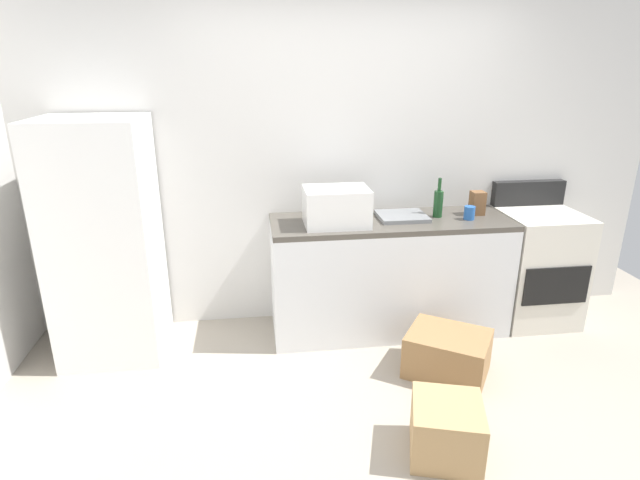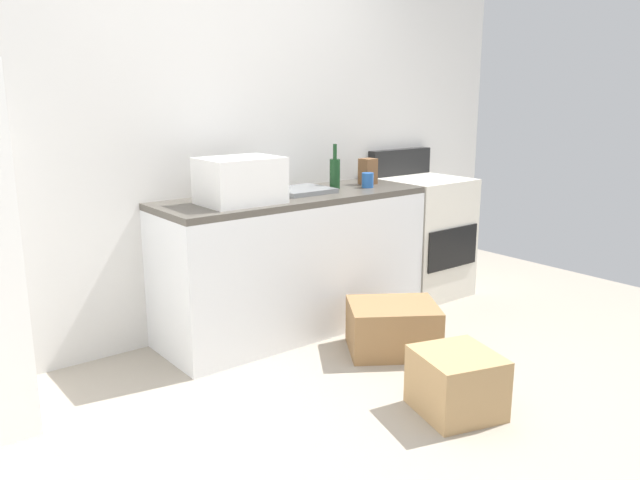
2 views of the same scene
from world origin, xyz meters
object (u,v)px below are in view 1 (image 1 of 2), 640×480
Objects in this scene: refrigerator at (105,241)px; cardboard_box_large at (446,430)px; microwave at (336,207)px; coffee_mug at (469,213)px; knife_block at (477,203)px; cardboard_box_medium at (447,353)px; wine_bottle at (438,203)px; stove_oven at (535,265)px.

refrigerator reaches higher than cardboard_box_large.
microwave reaches higher than coffee_mug.
cardboard_box_large is at bearing -116.66° from knife_block.
knife_block reaches higher than cardboard_box_medium.
wine_bottle is at bearing 6.83° from microwave.
wine_bottle is 0.24m from coffee_mug.
knife_block is at bearing 2.10° from refrigerator.
knife_block is at bearing 6.14° from microwave.
stove_oven is 0.81m from coffee_mug.
microwave is 1.13m from knife_block.
stove_oven is at bearing 35.15° from cardboard_box_medium.
refrigerator reaches higher than microwave.
cardboard_box_large is (-0.41, -1.44, -0.86)m from wine_bottle.
stove_oven is 2.85× the size of cardboard_box_large.
wine_bottle reaches higher than microwave.
wine_bottle is 1.73m from cardboard_box_large.
cardboard_box_medium is (2.29, -0.63, -0.69)m from refrigerator.
refrigerator reaches higher than knife_block.
coffee_mug is 0.56× the size of knife_block.
cardboard_box_medium is at bearing -118.79° from coffee_mug.
stove_oven is 3.67× the size of wine_bottle.
stove_oven is 2.39× the size of microwave.
stove_oven is at bearing 6.68° from coffee_mug.
refrigerator is at bearing 145.70° from cardboard_box_large.
stove_oven is at bearing -1.35° from wine_bottle.
knife_block reaches higher than cardboard_box_large.
coffee_mug reaches higher than cardboard_box_medium.
microwave is at bearing -173.86° from knife_block.
knife_block is at bearing 58.57° from cardboard_box_medium.
wine_bottle is 1.67× the size of knife_block.
coffee_mug is (2.63, -0.02, 0.11)m from refrigerator.
knife_block reaches higher than coffee_mug.
wine_bottle is 1.12m from cardboard_box_medium.
coffee_mug reaches higher than cardboard_box_large.
wine_bottle is at bearing 178.65° from stove_oven.
knife_block is (1.12, 0.12, -0.05)m from microwave.
wine_bottle is at bearing -175.58° from knife_block.
wine_bottle reaches higher than coffee_mug.
knife_block is at bearing 175.13° from stove_oven.
microwave is at bearing -177.39° from stove_oven.
microwave reaches higher than stove_oven.
refrigerator reaches higher than cardboard_box_medium.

